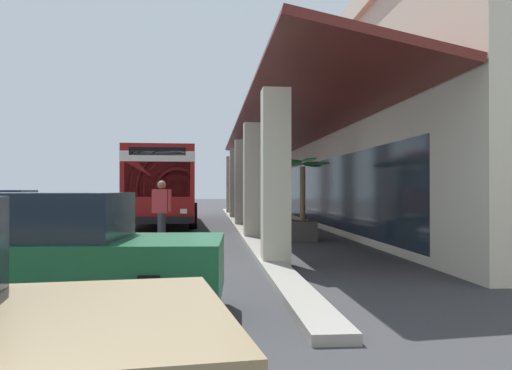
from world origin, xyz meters
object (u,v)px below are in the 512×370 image
at_px(parked_sedan_blue, 13,205).
at_px(parked_sedan_green, 29,254).
at_px(potted_palm, 303,216).
at_px(pedestrian, 162,209).
at_px(transit_bus, 162,182).

bearing_deg(parked_sedan_blue, parked_sedan_green, 19.52).
bearing_deg(potted_palm, pedestrian, -77.25).
bearing_deg(pedestrian, parked_sedan_green, -5.61).
bearing_deg(parked_sedan_blue, transit_bus, 65.50).
bearing_deg(potted_palm, transit_bus, -150.96).
bearing_deg(parked_sedan_blue, pedestrian, 32.81).
distance_m(parked_sedan_green, pedestrian, 8.42).
bearing_deg(parked_sedan_green, potted_palm, 152.47).
relative_size(transit_bus, parked_sedan_blue, 2.55).
distance_m(parked_sedan_blue, potted_palm, 17.41).
bearing_deg(parked_sedan_green, pedestrian, 174.39).
height_order(transit_bus, potted_palm, transit_bus).
bearing_deg(transit_bus, parked_sedan_green, -0.04).
relative_size(parked_sedan_green, potted_palm, 1.85).
bearing_deg(pedestrian, parked_sedan_blue, -147.19).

